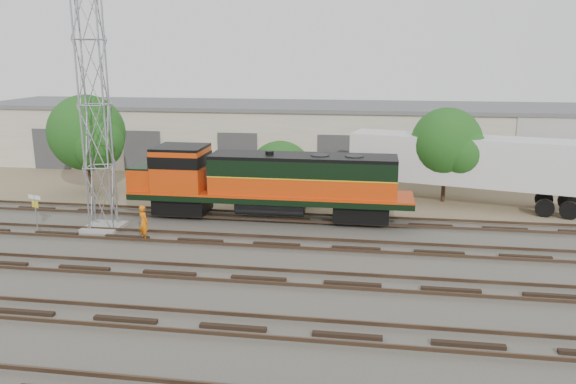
# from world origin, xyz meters

# --- Properties ---
(ground) EXTENTS (140.00, 140.00, 0.00)m
(ground) POSITION_xyz_m (0.00, 0.00, 0.00)
(ground) COLOR #47423A
(ground) RESTS_ON ground
(dirt_strip) EXTENTS (80.00, 16.00, 0.02)m
(dirt_strip) POSITION_xyz_m (0.00, 15.00, 0.01)
(dirt_strip) COLOR #726047
(dirt_strip) RESTS_ON ground
(tracks) EXTENTS (80.00, 20.40, 0.28)m
(tracks) POSITION_xyz_m (0.00, -3.00, 0.08)
(tracks) COLOR black
(tracks) RESTS_ON ground
(warehouse) EXTENTS (58.40, 10.40, 5.30)m
(warehouse) POSITION_xyz_m (0.04, 22.98, 2.65)
(warehouse) COLOR beige
(warehouse) RESTS_ON ground
(locomotive) EXTENTS (16.44, 2.88, 3.95)m
(locomotive) POSITION_xyz_m (-1.46, 6.00, 2.28)
(locomotive) COLOR black
(locomotive) RESTS_ON tracks
(signal_tower) EXTENTS (1.99, 1.99, 13.48)m
(signal_tower) POSITION_xyz_m (-9.95, 2.87, 6.59)
(signal_tower) COLOR gray
(signal_tower) RESTS_ON ground
(sign_post) EXTENTS (0.85, 0.33, 2.17)m
(sign_post) POSITION_xyz_m (-13.11, 1.54, 1.52)
(sign_post) COLOR gray
(sign_post) RESTS_ON ground
(worker) EXTENTS (0.81, 0.76, 1.86)m
(worker) POSITION_xyz_m (-6.99, 1.40, 0.93)
(worker) COLOR orange
(worker) RESTS_ON ground
(semi_trailer) EXTENTS (14.50, 6.24, 4.38)m
(semi_trailer) POSITION_xyz_m (10.71, 11.27, 2.76)
(semi_trailer) COLOR silver
(semi_trailer) RESTS_ON ground
(dumpster_red) EXTENTS (1.87, 1.81, 1.40)m
(dumpster_red) POSITION_xyz_m (16.65, 16.03, 0.70)
(dumpster_red) COLOR maroon
(dumpster_red) RESTS_ON ground
(tree_west) EXTENTS (5.46, 5.20, 6.80)m
(tree_west) POSITION_xyz_m (-14.52, 10.52, 4.06)
(tree_west) COLOR #382619
(tree_west) RESTS_ON ground
(tree_mid) EXTENTS (4.45, 4.24, 4.24)m
(tree_mid) POSITION_xyz_m (-1.08, 10.24, 1.76)
(tree_mid) COLOR #382619
(tree_mid) RESTS_ON ground
(tree_east) EXTENTS (4.79, 4.57, 6.16)m
(tree_east) POSITION_xyz_m (9.53, 11.59, 3.76)
(tree_east) COLOR #382619
(tree_east) RESTS_ON ground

